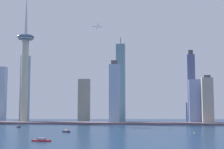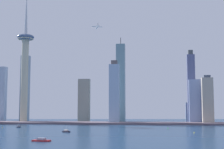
# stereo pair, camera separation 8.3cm
# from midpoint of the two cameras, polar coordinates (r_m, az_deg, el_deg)

# --- Properties ---
(waterfront_pier) EXTENTS (924.23, 67.34, 3.62)m
(waterfront_pier) POSITION_cam_midpoint_polar(r_m,az_deg,el_deg) (686.66, 2.21, -8.29)
(waterfront_pier) COLOR #6A5964
(waterfront_pier) RESTS_ON ground
(observation_tower) EXTENTS (37.85, 37.85, 300.42)m
(observation_tower) POSITION_cam_midpoint_polar(r_m,az_deg,el_deg) (769.36, -14.63, 2.20)
(observation_tower) COLOR beige
(observation_tower) RESTS_ON ground
(skyscraper_0) EXTENTS (20.02, 17.08, 191.59)m
(skyscraper_0) POSITION_cam_midpoint_polar(r_m,az_deg,el_deg) (747.33, 1.51, -1.47)
(skyscraper_0) COLOR #6A919E
(skyscraper_0) RESTS_ON ground
(skyscraper_2) EXTENTS (20.55, 19.76, 131.46)m
(skyscraper_2) POSITION_cam_midpoint_polar(r_m,az_deg,el_deg) (693.52, 0.40, -3.21)
(skyscraper_2) COLOR #9DB5D4
(skyscraper_2) RESTS_ON ground
(skyscraper_3) EXTENTS (22.57, 15.26, 45.05)m
(skyscraper_3) POSITION_cam_midpoint_polar(r_m,az_deg,el_deg) (787.40, 13.29, -6.31)
(skyscraper_3) COLOR slate
(skyscraper_3) RESTS_ON ground
(skyscraper_4) EXTENTS (25.41, 12.82, 92.05)m
(skyscraper_4) POSITION_cam_midpoint_polar(r_m,az_deg,el_deg) (720.57, 14.03, -4.49)
(skyscraper_4) COLOR #8196C4
(skyscraper_4) RESTS_ON ground
(skyscraper_6) EXTENTS (26.72, 15.49, 100.29)m
(skyscraper_6) POSITION_cam_midpoint_polar(r_m,az_deg,el_deg) (785.87, -4.79, -4.44)
(skyscraper_6) COLOR gray
(skyscraper_6) RESTS_ON ground
(skyscraper_7) EXTENTS (22.18, 15.39, 98.57)m
(skyscraper_7) POSITION_cam_midpoint_polar(r_m,az_deg,el_deg) (699.70, 16.00, -4.27)
(skyscraper_7) COLOR #B8AD9C
(skyscraper_7) RESTS_ON ground
(skyscraper_8) EXTENTS (16.66, 16.05, 131.07)m
(skyscraper_8) POSITION_cam_midpoint_polar(r_m,az_deg,el_deg) (840.23, -18.22, -3.20)
(skyscraper_8) COLOR #9AABC5
(skyscraper_8) RESTS_ON ground
(skyscraper_9) EXTENTS (16.64, 17.79, 160.47)m
(skyscraper_9) POSITION_cam_midpoint_polar(r_m,az_deg,el_deg) (755.16, 13.37, -2.20)
(skyscraper_9) COLOR slate
(skyscraper_9) RESTS_ON ground
(skyscraper_12) EXTENTS (18.79, 15.21, 154.08)m
(skyscraper_12) POSITION_cam_midpoint_polar(r_m,az_deg,el_deg) (798.92, -14.64, -2.36)
(skyscraper_12) COLOR #6F8BA2
(skyscraper_12) RESTS_ON ground
(boat_2) EXTENTS (12.51, 11.33, 8.52)m
(boat_2) POSITION_cam_midpoint_polar(r_m,az_deg,el_deg) (453.97, -7.83, -9.57)
(boat_2) COLOR #231F2F
(boat_2) RESTS_ON ground
(boat_3) EXTENTS (18.38, 8.73, 3.21)m
(boat_3) POSITION_cam_midpoint_polar(r_m,az_deg,el_deg) (334.13, -11.96, -10.90)
(boat_3) COLOR #B22329
(boat_3) RESTS_ON ground
(boat_4) EXTENTS (6.55, 5.82, 9.38)m
(boat_4) POSITION_cam_midpoint_polar(r_m,az_deg,el_deg) (583.33, -15.64, -8.54)
(boat_4) COLOR black
(boat_4) RESTS_ON ground
(channel_buoy_0) EXTENTS (1.90, 1.90, 2.05)m
(channel_buoy_0) POSITION_cam_midpoint_polar(r_m,az_deg,el_deg) (539.60, 9.53, -8.97)
(channel_buoy_0) COLOR green
(channel_buoy_0) RESTS_ON ground
(channel_buoy_1) EXTENTS (1.04, 1.04, 2.88)m
(channel_buoy_1) POSITION_cam_midpoint_polar(r_m,az_deg,el_deg) (575.58, -18.23, -8.52)
(channel_buoy_1) COLOR yellow
(channel_buoy_1) RESTS_ON ground
(channel_buoy_2) EXTENTS (1.78, 1.78, 1.79)m
(channel_buoy_2) POSITION_cam_midpoint_polar(r_m,az_deg,el_deg) (448.15, 13.85, -9.56)
(channel_buoy_2) COLOR yellow
(channel_buoy_2) RESTS_ON ground
(airplane) EXTENTS (23.50, 25.20, 7.54)m
(airplane) POSITION_cam_midpoint_polar(r_m,az_deg,el_deg) (739.19, -2.58, 8.09)
(airplane) COLOR white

